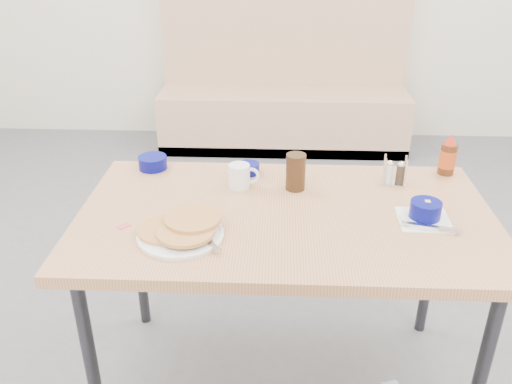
{
  "coord_description": "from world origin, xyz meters",
  "views": [
    {
      "loc": [
        -0.03,
        -1.35,
        1.65
      ],
      "look_at": [
        -0.1,
        0.28,
        0.82
      ],
      "focal_mm": 38.0,
      "sensor_mm": 36.0,
      "label": 1
    }
  ],
  "objects_px": {
    "dining_table": "(285,228)",
    "creamer_bowl": "(153,163)",
    "coffee_mug": "(240,176)",
    "butter_bowl": "(248,168)",
    "condiment_caddy": "(394,174)",
    "syrup_bottle": "(448,157)",
    "booth_bench": "(283,101)",
    "pancake_plate": "(181,231)",
    "amber_tumbler": "(296,172)",
    "grits_setting": "(425,213)"
  },
  "relations": [
    {
      "from": "creamer_bowl",
      "to": "grits_setting",
      "type": "bearing_deg",
      "value": -20.64
    },
    {
      "from": "booth_bench",
      "to": "grits_setting",
      "type": "distance_m",
      "value": 2.64
    },
    {
      "from": "dining_table",
      "to": "creamer_bowl",
      "type": "xyz_separation_m",
      "value": [
        -0.52,
        0.34,
        0.09
      ]
    },
    {
      "from": "condiment_caddy",
      "to": "syrup_bottle",
      "type": "bearing_deg",
      "value": 31.68
    },
    {
      "from": "butter_bowl",
      "to": "condiment_caddy",
      "type": "xyz_separation_m",
      "value": [
        0.55,
        -0.07,
        0.02
      ]
    },
    {
      "from": "creamer_bowl",
      "to": "amber_tumbler",
      "type": "height_order",
      "value": "amber_tumbler"
    },
    {
      "from": "syrup_bottle",
      "to": "dining_table",
      "type": "bearing_deg",
      "value": -151.28
    },
    {
      "from": "booth_bench",
      "to": "pancake_plate",
      "type": "bearing_deg",
      "value": -96.9
    },
    {
      "from": "amber_tumbler",
      "to": "pancake_plate",
      "type": "bearing_deg",
      "value": -136.13
    },
    {
      "from": "creamer_bowl",
      "to": "condiment_caddy",
      "type": "relative_size",
      "value": 1.04
    },
    {
      "from": "booth_bench",
      "to": "pancake_plate",
      "type": "distance_m",
      "value": 2.75
    },
    {
      "from": "pancake_plate",
      "to": "condiment_caddy",
      "type": "height_order",
      "value": "condiment_caddy"
    },
    {
      "from": "butter_bowl",
      "to": "syrup_bottle",
      "type": "xyz_separation_m",
      "value": [
        0.77,
        0.03,
        0.05
      ]
    },
    {
      "from": "coffee_mug",
      "to": "butter_bowl",
      "type": "bearing_deg",
      "value": 80.16
    },
    {
      "from": "grits_setting",
      "to": "creamer_bowl",
      "type": "bearing_deg",
      "value": 159.36
    },
    {
      "from": "pancake_plate",
      "to": "creamer_bowl",
      "type": "xyz_separation_m",
      "value": [
        -0.2,
        0.5,
        0.01
      ]
    },
    {
      "from": "pancake_plate",
      "to": "amber_tumbler",
      "type": "distance_m",
      "value": 0.5
    },
    {
      "from": "creamer_bowl",
      "to": "coffee_mug",
      "type": "bearing_deg",
      "value": -22.63
    },
    {
      "from": "creamer_bowl",
      "to": "amber_tumbler",
      "type": "xyz_separation_m",
      "value": [
        0.56,
        -0.15,
        0.04
      ]
    },
    {
      "from": "dining_table",
      "to": "grits_setting",
      "type": "relative_size",
      "value": 7.6
    },
    {
      "from": "booth_bench",
      "to": "condiment_caddy",
      "type": "height_order",
      "value": "booth_bench"
    },
    {
      "from": "dining_table",
      "to": "coffee_mug",
      "type": "height_order",
      "value": "coffee_mug"
    },
    {
      "from": "butter_bowl",
      "to": "condiment_caddy",
      "type": "height_order",
      "value": "condiment_caddy"
    },
    {
      "from": "amber_tumbler",
      "to": "syrup_bottle",
      "type": "distance_m",
      "value": 0.61
    },
    {
      "from": "grits_setting",
      "to": "butter_bowl",
      "type": "height_order",
      "value": "grits_setting"
    },
    {
      "from": "coffee_mug",
      "to": "butter_bowl",
      "type": "distance_m",
      "value": 0.13
    },
    {
      "from": "booth_bench",
      "to": "condiment_caddy",
      "type": "distance_m",
      "value": 2.37
    },
    {
      "from": "butter_bowl",
      "to": "syrup_bottle",
      "type": "height_order",
      "value": "syrup_bottle"
    },
    {
      "from": "amber_tumbler",
      "to": "condiment_caddy",
      "type": "relative_size",
      "value": 1.26
    },
    {
      "from": "coffee_mug",
      "to": "syrup_bottle",
      "type": "height_order",
      "value": "syrup_bottle"
    },
    {
      "from": "creamer_bowl",
      "to": "butter_bowl",
      "type": "relative_size",
      "value": 1.27
    },
    {
      "from": "creamer_bowl",
      "to": "condiment_caddy",
      "type": "bearing_deg",
      "value": -5.73
    },
    {
      "from": "butter_bowl",
      "to": "booth_bench",
      "type": "bearing_deg",
      "value": 86.26
    },
    {
      "from": "booth_bench",
      "to": "creamer_bowl",
      "type": "distance_m",
      "value": 2.3
    },
    {
      "from": "grits_setting",
      "to": "condiment_caddy",
      "type": "bearing_deg",
      "value": 100.5
    },
    {
      "from": "grits_setting",
      "to": "condiment_caddy",
      "type": "height_order",
      "value": "condiment_caddy"
    },
    {
      "from": "condiment_caddy",
      "to": "dining_table",
      "type": "bearing_deg",
      "value": -141.42
    },
    {
      "from": "coffee_mug",
      "to": "amber_tumbler",
      "type": "relative_size",
      "value": 0.85
    },
    {
      "from": "dining_table",
      "to": "condiment_caddy",
      "type": "height_order",
      "value": "condiment_caddy"
    },
    {
      "from": "dining_table",
      "to": "creamer_bowl",
      "type": "bearing_deg",
      "value": 147.37
    },
    {
      "from": "grits_setting",
      "to": "creamer_bowl",
      "type": "height_order",
      "value": "grits_setting"
    },
    {
      "from": "pancake_plate",
      "to": "syrup_bottle",
      "type": "distance_m",
      "value": 1.07
    },
    {
      "from": "amber_tumbler",
      "to": "condiment_caddy",
      "type": "height_order",
      "value": "amber_tumbler"
    },
    {
      "from": "butter_bowl",
      "to": "coffee_mug",
      "type": "bearing_deg",
      "value": -99.84
    },
    {
      "from": "grits_setting",
      "to": "butter_bowl",
      "type": "xyz_separation_m",
      "value": [
        -0.6,
        0.34,
        -0.01
      ]
    },
    {
      "from": "creamer_bowl",
      "to": "syrup_bottle",
      "type": "bearing_deg",
      "value": 0.21
    },
    {
      "from": "booth_bench",
      "to": "pancake_plate",
      "type": "xyz_separation_m",
      "value": [
        -0.33,
        -2.7,
        0.43
      ]
    },
    {
      "from": "booth_bench",
      "to": "amber_tumbler",
      "type": "distance_m",
      "value": 2.4
    },
    {
      "from": "butter_bowl",
      "to": "amber_tumbler",
      "type": "bearing_deg",
      "value": -35.04
    },
    {
      "from": "condiment_caddy",
      "to": "amber_tumbler",
      "type": "bearing_deg",
      "value": -163.1
    }
  ]
}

